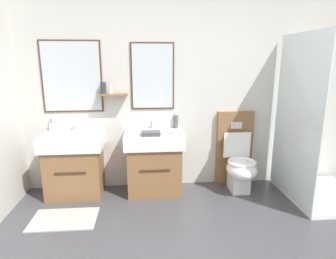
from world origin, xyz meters
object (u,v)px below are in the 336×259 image
soap_dispenser (176,122)px  shower_tray (313,166)px  folded_hand_towel (151,133)px  vanity_sink_left (75,163)px  vanity_sink_right (154,161)px  toothbrush_cup (52,127)px  toilet (238,161)px

soap_dispenser → shower_tray: size_ratio=0.10×
folded_hand_towel → shower_tray: size_ratio=0.11×
soap_dispenser → folded_hand_towel: soap_dispenser is taller
vanity_sink_left → vanity_sink_right: size_ratio=1.00×
vanity_sink_left → vanity_sink_right: bearing=0.0°
vanity_sink_left → toothbrush_cup: toothbrush_cup is taller
shower_tray → soap_dispenser: bearing=162.1°
soap_dispenser → shower_tray: 1.75m
toothbrush_cup → shower_tray: shower_tray is taller
toothbrush_cup → vanity_sink_right: bearing=-7.8°
toilet → shower_tray: 0.89m
vanity_sink_left → folded_hand_towel: folded_hand_towel is taller
folded_hand_towel → soap_dispenser: bearing=45.1°
vanity_sink_left → toilet: size_ratio=0.79×
vanity_sink_left → soap_dispenser: soap_dispenser is taller
soap_dispenser → shower_tray: bearing=-17.9°
toilet → toothbrush_cup: (-2.35, 0.16, 0.47)m
vanity_sink_left → toilet: (2.07, 0.01, -0.04)m
vanity_sink_right → folded_hand_towel: folded_hand_towel is taller
toothbrush_cup → folded_hand_towel: size_ratio=0.90×
toilet → folded_hand_towel: size_ratio=4.55×
vanity_sink_left → soap_dispenser: 1.37m
vanity_sink_left → vanity_sink_right: (0.98, 0.00, 0.00)m
shower_tray → vanity_sink_right: bearing=169.9°
toilet → folded_hand_towel: toilet is taller
shower_tray → toothbrush_cup: bearing=170.9°
vanity_sink_left → soap_dispenser: size_ratio=3.87×
folded_hand_towel → vanity_sink_right: bearing=75.2°
toilet → soap_dispenser: size_ratio=4.90×
toilet → folded_hand_towel: bearing=-171.8°
toothbrush_cup → shower_tray: 3.24m
toilet → folded_hand_towel: 1.22m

